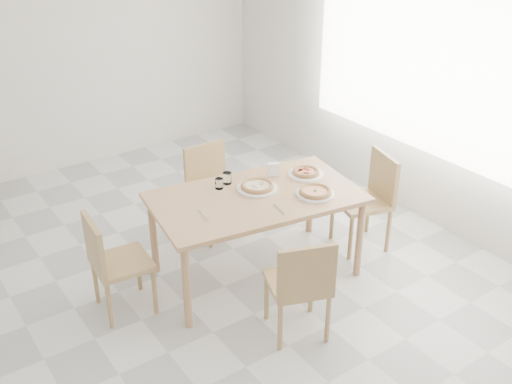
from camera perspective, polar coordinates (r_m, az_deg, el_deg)
room at (r=5.67m, az=17.15°, el=11.00°), size 7.28×7.00×7.00m
main_table at (r=4.84m, az=-0.00°, el=-1.09°), size 1.79×1.19×0.75m
chair_south at (r=4.26m, az=4.32°, el=-8.55°), size 0.54×0.54×0.84m
chair_north at (r=5.59m, az=-4.28°, el=0.83°), size 0.42×0.42×0.85m
chair_west at (r=4.63m, az=-13.66°, el=-6.20°), size 0.45×0.45×0.84m
chair_east at (r=5.44m, az=10.87°, el=-0.18°), size 0.54×0.54×0.88m
plate_margherita at (r=4.83m, az=5.65°, el=-0.18°), size 0.31×0.31×0.02m
plate_mushroom at (r=4.90m, az=0.13°, el=0.36°), size 0.33×0.33×0.02m
plate_pepperoni at (r=5.16m, az=4.77°, el=1.70°), size 0.31×0.31×0.02m
pizza_margherita at (r=4.82m, az=5.66°, el=0.06°), size 0.26×0.26×0.03m
pizza_mushroom at (r=4.89m, az=0.13°, el=0.60°), size 0.35×0.35×0.03m
pizza_pepperoni at (r=5.15m, az=4.78°, el=1.94°), size 0.28×0.28×0.03m
tumbler_a at (r=4.91m, az=-3.54°, el=0.82°), size 0.07×0.07×0.09m
tumbler_b at (r=4.98m, az=-2.75°, el=1.33°), size 0.07×0.07×0.10m
napkin_holder at (r=5.09m, az=1.65°, el=2.08°), size 0.12×0.10×0.12m
fork_a at (r=4.60m, az=2.24°, el=-1.66°), size 0.04×0.18×0.01m
fork_b at (r=4.53m, az=-5.07°, el=-2.25°), size 0.04×0.19×0.01m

